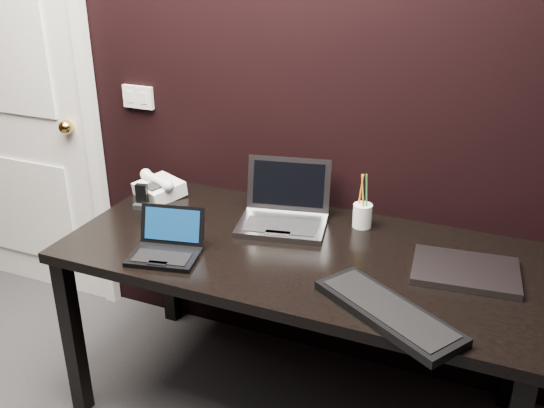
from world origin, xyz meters
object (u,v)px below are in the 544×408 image
at_px(ext_keyboard, 388,312).
at_px(closed_laptop, 465,271).
at_px(mobile_phone, 142,199).
at_px(door, 14,98).
at_px(desk_phone, 159,187).
at_px(silver_laptop, 284,214).
at_px(desk, 298,267).
at_px(pen_cup, 362,214).
at_px(netbook, 166,247).

xyz_separation_m(ext_keyboard, closed_laptop, (0.19, 0.34, -0.00)).
distance_m(ext_keyboard, mobile_phone, 1.19).
bearing_deg(door, desk_phone, -9.91).
relative_size(silver_laptop, closed_laptop, 1.05).
height_order(desk, silver_laptop, silver_laptop).
distance_m(desk_phone, mobile_phone, 0.13).
height_order(door, silver_laptop, door).
height_order(desk_phone, pen_cup, pen_cup).
xyz_separation_m(ext_keyboard, pen_cup, (-0.23, 0.56, 0.04)).
bearing_deg(silver_laptop, door, 172.24).
bearing_deg(mobile_phone, closed_laptop, -1.39).
distance_m(desk_phone, pen_cup, 0.90).
distance_m(mobile_phone, pen_cup, 0.91).
distance_m(netbook, ext_keyboard, 0.81).
distance_m(door, mobile_phone, 1.00).
relative_size(door, desk_phone, 8.96).
distance_m(netbook, closed_laptop, 1.04).
distance_m(ext_keyboard, desk_phone, 1.24).
height_order(ext_keyboard, desk_phone, desk_phone).
height_order(desk, pen_cup, pen_cup).
xyz_separation_m(desk, netbook, (-0.42, -0.23, 0.11)).
height_order(desk, netbook, netbook).
bearing_deg(desk_phone, closed_laptop, -7.15).
xyz_separation_m(door, desk, (1.65, -0.38, -0.38)).
bearing_deg(desk, closed_laptop, 4.93).
bearing_deg(netbook, door, 153.89).
bearing_deg(door, mobile_phone, -17.68).
bearing_deg(silver_laptop, desk, -53.05).
bearing_deg(mobile_phone, pen_cup, 11.71).
bearing_deg(door, desk, -12.82).
xyz_separation_m(desk_phone, pen_cup, (0.89, 0.05, 0.01)).
bearing_deg(pen_cup, ext_keyboard, -67.46).
relative_size(ext_keyboard, pen_cup, 2.30).
height_order(door, desk, door).
bearing_deg(ext_keyboard, pen_cup, 112.54).
xyz_separation_m(desk_phone, mobile_phone, (0.00, -0.13, -0.00)).
xyz_separation_m(desk, ext_keyboard, (0.40, -0.29, 0.09)).
distance_m(silver_laptop, mobile_phone, 0.61).
bearing_deg(closed_laptop, netbook, -164.34).
relative_size(closed_laptop, pen_cup, 1.70).
bearing_deg(mobile_phone, door, 162.32).
distance_m(closed_laptop, mobile_phone, 1.31).
relative_size(door, closed_laptop, 5.74).
relative_size(netbook, silver_laptop, 0.71).
relative_size(closed_laptop, mobile_phone, 3.64).
bearing_deg(desk_phone, desk, -16.38).
bearing_deg(closed_laptop, ext_keyboard, -118.32).
height_order(netbook, desk_phone, netbook).
xyz_separation_m(silver_laptop, pen_cup, (0.29, 0.10, 0.01)).
distance_m(door, silver_laptop, 1.56).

